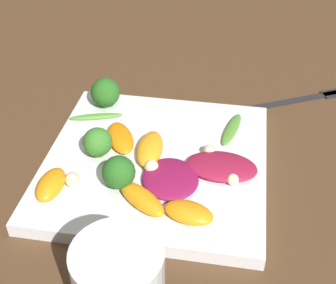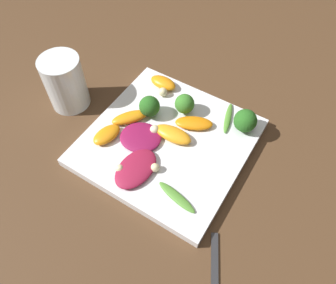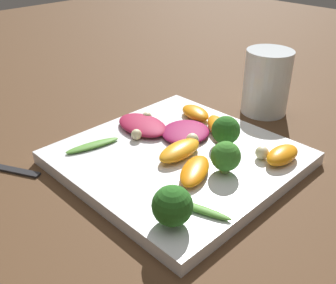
% 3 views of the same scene
% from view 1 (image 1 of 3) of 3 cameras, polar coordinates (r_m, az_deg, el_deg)
% --- Properties ---
extents(ground_plane, '(2.40, 2.40, 0.00)m').
position_cam_1_polar(ground_plane, '(0.63, -1.47, -3.23)').
color(ground_plane, '#4C331E').
extents(plate, '(0.29, 0.29, 0.02)m').
position_cam_1_polar(plate, '(0.62, -1.48, -2.59)').
color(plate, white).
rests_on(plate, ground_plane).
extents(fork, '(0.10, 0.17, 0.01)m').
position_cam_1_polar(fork, '(0.80, 16.57, 5.22)').
color(fork, '#262628').
rests_on(fork, ground_plane).
extents(radicchio_leaf_0, '(0.10, 0.09, 0.01)m').
position_cam_1_polar(radicchio_leaf_0, '(0.58, 0.29, -4.46)').
color(radicchio_leaf_0, maroon).
rests_on(radicchio_leaf_0, plate).
extents(radicchio_leaf_1, '(0.06, 0.09, 0.01)m').
position_cam_1_polar(radicchio_leaf_1, '(0.60, 6.55, -2.97)').
color(radicchio_leaf_1, maroon).
rests_on(radicchio_leaf_1, plate).
extents(orange_segment_0, '(0.06, 0.03, 0.02)m').
position_cam_1_polar(orange_segment_0, '(0.58, -14.11, -5.04)').
color(orange_segment_0, orange).
rests_on(orange_segment_0, plate).
extents(orange_segment_1, '(0.08, 0.04, 0.02)m').
position_cam_1_polar(orange_segment_1, '(0.62, -2.20, -0.82)').
color(orange_segment_1, orange).
rests_on(orange_segment_1, plate).
extents(orange_segment_2, '(0.05, 0.06, 0.02)m').
position_cam_1_polar(orange_segment_2, '(0.53, 2.54, -8.58)').
color(orange_segment_2, orange).
rests_on(orange_segment_2, plate).
extents(orange_segment_3, '(0.07, 0.07, 0.02)m').
position_cam_1_polar(orange_segment_3, '(0.55, -2.81, -6.97)').
color(orange_segment_3, orange).
rests_on(orange_segment_3, plate).
extents(orange_segment_4, '(0.08, 0.06, 0.01)m').
position_cam_1_polar(orange_segment_4, '(0.64, -5.81, 0.54)').
color(orange_segment_4, orange).
rests_on(orange_segment_4, plate).
extents(broccoli_floret_0, '(0.04, 0.04, 0.04)m').
position_cam_1_polar(broccoli_floret_0, '(0.61, -8.58, -0.04)').
color(broccoli_floret_0, '#7A9E51').
rests_on(broccoli_floret_0, plate).
extents(broccoli_floret_1, '(0.04, 0.04, 0.04)m').
position_cam_1_polar(broccoli_floret_1, '(0.56, -6.02, -3.70)').
color(broccoli_floret_1, '#84AD5B').
rests_on(broccoli_floret_1, plate).
extents(broccoli_floret_2, '(0.04, 0.04, 0.05)m').
position_cam_1_polar(broccoli_floret_2, '(0.71, -7.64, 5.98)').
color(broccoli_floret_2, '#7A9E51').
rests_on(broccoli_floret_2, plate).
extents(arugula_sprig_0, '(0.03, 0.08, 0.01)m').
position_cam_1_polar(arugula_sprig_0, '(0.70, -8.79, 3.08)').
color(arugula_sprig_0, '#518E33').
rests_on(arugula_sprig_0, plate).
extents(arugula_sprig_1, '(0.08, 0.03, 0.01)m').
position_cam_1_polar(arugula_sprig_1, '(0.67, 7.76, 1.57)').
color(arugula_sprig_1, '#518E33').
rests_on(arugula_sprig_1, plate).
extents(macadamia_nut_0, '(0.02, 0.02, 0.02)m').
position_cam_1_polar(macadamia_nut_0, '(0.58, -11.58, -4.51)').
color(macadamia_nut_0, beige).
rests_on(macadamia_nut_0, plate).
extents(macadamia_nut_1, '(0.02, 0.02, 0.02)m').
position_cam_1_polar(macadamia_nut_1, '(0.59, -1.66, -3.07)').
color(macadamia_nut_1, beige).
rests_on(macadamia_nut_1, plate).
extents(macadamia_nut_2, '(0.02, 0.02, 0.02)m').
position_cam_1_polar(macadamia_nut_2, '(0.62, 5.04, -1.04)').
color(macadamia_nut_2, beige).
rests_on(macadamia_nut_2, plate).
extents(macadamia_nut_3, '(0.02, 0.02, 0.02)m').
position_cam_1_polar(macadamia_nut_3, '(0.58, 7.91, -4.57)').
color(macadamia_nut_3, beige).
rests_on(macadamia_nut_3, plate).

